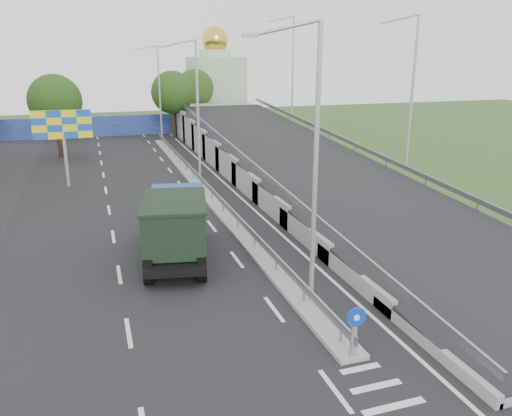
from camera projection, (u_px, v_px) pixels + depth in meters
name	position (u px, v px, depth m)	size (l,w,h in m)	color
ground	(392.00, 405.00, 13.54)	(160.00, 160.00, 0.00)	#2D4C1E
road_surface	(168.00, 210.00, 30.81)	(26.00, 90.00, 0.04)	black
median	(202.00, 189.00, 35.32)	(1.00, 44.00, 0.20)	gray
overpass_ramp	(300.00, 159.00, 37.08)	(10.00, 50.00, 3.50)	gray
median_guardrail	(202.00, 180.00, 35.13)	(0.09, 44.00, 0.71)	gray
sign_bollard	(354.00, 331.00, 15.21)	(0.64, 0.23, 1.67)	black
lamp_post_near	(311.00, 154.00, 17.33)	(2.74, 0.18, 10.08)	#B2B5B7
lamp_post_mid	(195.00, 104.00, 35.50)	(2.74, 0.18, 10.08)	#B2B5B7
lamp_post_far	(158.00, 88.00, 53.68)	(2.74, 0.18, 10.08)	#B2B5B7
blue_wall	(118.00, 126.00, 59.24)	(30.00, 0.50, 2.40)	navy
church	(216.00, 85.00, 69.50)	(7.00, 7.00, 13.80)	#B2CCAD
billboard	(63.00, 129.00, 35.07)	(4.00, 0.24, 5.50)	#B2B5B7
tree_left_mid	(55.00, 101.00, 45.38)	(4.80, 4.80, 7.60)	black
tree_median_far	(172.00, 93.00, 56.24)	(4.80, 4.80, 7.60)	black
tree_ramp_far	(195.00, 88.00, 63.80)	(4.80, 4.80, 7.60)	black
dump_truck	(176.00, 223.00, 22.99)	(3.83, 7.34, 3.08)	black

